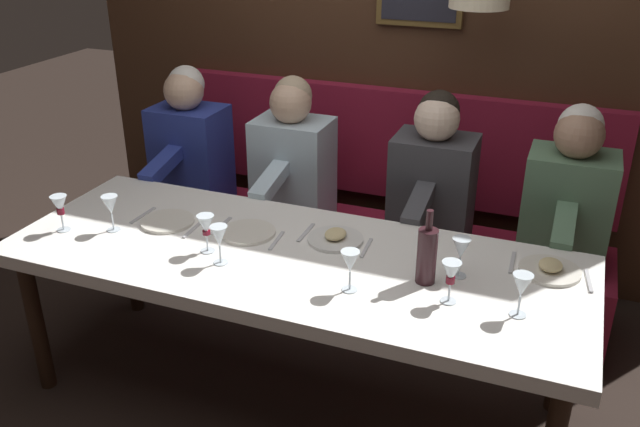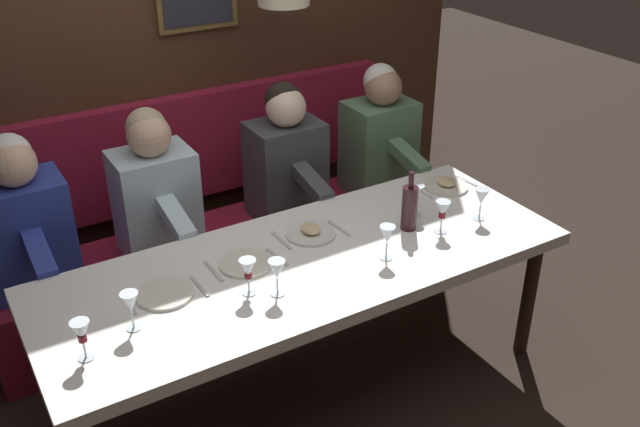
{
  "view_description": "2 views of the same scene",
  "coord_description": "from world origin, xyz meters",
  "px_view_note": "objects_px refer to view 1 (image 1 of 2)",
  "views": [
    {
      "loc": [
        -2.23,
        -1.0,
        2.07
      ],
      "look_at": [
        0.05,
        -0.11,
        0.92
      ],
      "focal_mm": 37.86,
      "sensor_mm": 36.0,
      "label": 1
    },
    {
      "loc": [
        -2.34,
        1.34,
        2.46
      ],
      "look_at": [
        0.05,
        -0.11,
        0.92
      ],
      "focal_mm": 40.03,
      "sensor_mm": 36.0,
      "label": 2
    }
  ],
  "objects_px": {
    "diner_nearest": "(569,194)",
    "wine_glass_5": "(219,237)",
    "wine_bottle": "(427,255)",
    "diner_far": "(189,141)",
    "wine_glass_3": "(451,274)",
    "diner_near": "(433,175)",
    "diner_middle": "(292,155)",
    "wine_glass_6": "(110,206)",
    "wine_glass_2": "(461,249)",
    "dining_table": "(292,267)",
    "wine_glass_1": "(206,226)",
    "wine_glass_0": "(60,206)",
    "wine_glass_4": "(350,263)",
    "wine_glass_7": "(522,287)"
  },
  "relations": [
    {
      "from": "diner_near",
      "to": "wine_glass_5",
      "type": "distance_m",
      "value": 1.22
    },
    {
      "from": "diner_far",
      "to": "wine_glass_3",
      "type": "relative_size",
      "value": 4.82
    },
    {
      "from": "dining_table",
      "to": "wine_glass_2",
      "type": "relative_size",
      "value": 14.67
    },
    {
      "from": "diner_middle",
      "to": "wine_glass_3",
      "type": "height_order",
      "value": "diner_middle"
    },
    {
      "from": "diner_middle",
      "to": "wine_glass_2",
      "type": "distance_m",
      "value": 1.33
    },
    {
      "from": "wine_glass_1",
      "to": "diner_middle",
      "type": "bearing_deg",
      "value": 2.8
    },
    {
      "from": "wine_bottle",
      "to": "wine_glass_1",
      "type": "bearing_deg",
      "value": 95.88
    },
    {
      "from": "wine_glass_6",
      "to": "wine_bottle",
      "type": "distance_m",
      "value": 1.38
    },
    {
      "from": "wine_glass_4",
      "to": "wine_glass_5",
      "type": "height_order",
      "value": "same"
    },
    {
      "from": "wine_glass_0",
      "to": "wine_glass_2",
      "type": "relative_size",
      "value": 1.0
    },
    {
      "from": "diner_middle",
      "to": "diner_nearest",
      "type": "bearing_deg",
      "value": -90.0
    },
    {
      "from": "dining_table",
      "to": "wine_glass_7",
      "type": "distance_m",
      "value": 0.95
    },
    {
      "from": "dining_table",
      "to": "wine_glass_1",
      "type": "relative_size",
      "value": 14.67
    },
    {
      "from": "diner_nearest",
      "to": "wine_glass_5",
      "type": "distance_m",
      "value": 1.65
    },
    {
      "from": "wine_glass_3",
      "to": "wine_glass_6",
      "type": "xyz_separation_m",
      "value": [
        0.03,
        1.49,
        0.0
      ]
    },
    {
      "from": "wine_glass_3",
      "to": "wine_glass_4",
      "type": "bearing_deg",
      "value": 98.95
    },
    {
      "from": "diner_near",
      "to": "diner_far",
      "type": "bearing_deg",
      "value": 90.0
    },
    {
      "from": "diner_near",
      "to": "diner_middle",
      "type": "xyz_separation_m",
      "value": [
        0.0,
        0.77,
        0.0
      ]
    },
    {
      "from": "wine_glass_0",
      "to": "diner_nearest",
      "type": "bearing_deg",
      "value": -62.88
    },
    {
      "from": "wine_glass_5",
      "to": "wine_bottle",
      "type": "relative_size",
      "value": 0.55
    },
    {
      "from": "diner_far",
      "to": "wine_glass_6",
      "type": "xyz_separation_m",
      "value": [
        -0.97,
        -0.2,
        0.04
      ]
    },
    {
      "from": "wine_glass_6",
      "to": "wine_glass_7",
      "type": "height_order",
      "value": "same"
    },
    {
      "from": "diner_middle",
      "to": "wine_glass_0",
      "type": "xyz_separation_m",
      "value": [
        -1.05,
        0.64,
        0.04
      ]
    },
    {
      "from": "wine_glass_0",
      "to": "wine_glass_7",
      "type": "height_order",
      "value": "same"
    },
    {
      "from": "diner_far",
      "to": "wine_glass_4",
      "type": "xyz_separation_m",
      "value": [
        -1.06,
        -1.33,
        0.04
      ]
    },
    {
      "from": "wine_glass_1",
      "to": "wine_glass_3",
      "type": "height_order",
      "value": "same"
    },
    {
      "from": "wine_glass_4",
      "to": "wine_glass_6",
      "type": "height_order",
      "value": "same"
    },
    {
      "from": "diner_middle",
      "to": "wine_glass_1",
      "type": "bearing_deg",
      "value": -177.2
    },
    {
      "from": "dining_table",
      "to": "diner_middle",
      "type": "distance_m",
      "value": 0.97
    },
    {
      "from": "wine_glass_4",
      "to": "diner_far",
      "type": "bearing_deg",
      "value": 51.53
    },
    {
      "from": "wine_glass_3",
      "to": "wine_glass_7",
      "type": "relative_size",
      "value": 1.0
    },
    {
      "from": "wine_glass_7",
      "to": "wine_glass_6",
      "type": "bearing_deg",
      "value": 88.96
    },
    {
      "from": "wine_glass_1",
      "to": "wine_glass_2",
      "type": "distance_m",
      "value": 1.02
    },
    {
      "from": "wine_glass_5",
      "to": "wine_glass_2",
      "type": "bearing_deg",
      "value": -74.79
    },
    {
      "from": "diner_middle",
      "to": "wine_glass_5",
      "type": "height_order",
      "value": "diner_middle"
    },
    {
      "from": "diner_middle",
      "to": "wine_bottle",
      "type": "distance_m",
      "value": 1.3
    },
    {
      "from": "dining_table",
      "to": "wine_glass_1",
      "type": "height_order",
      "value": "wine_glass_1"
    },
    {
      "from": "wine_glass_6",
      "to": "wine_glass_7",
      "type": "bearing_deg",
      "value": -91.04
    },
    {
      "from": "wine_glass_0",
      "to": "dining_table",
      "type": "bearing_deg",
      "value": -80.64
    },
    {
      "from": "wine_glass_2",
      "to": "diner_near",
      "type": "bearing_deg",
      "value": 19.69
    },
    {
      "from": "wine_glass_5",
      "to": "wine_glass_7",
      "type": "relative_size",
      "value": 1.0
    },
    {
      "from": "wine_glass_1",
      "to": "diner_near",
      "type": "bearing_deg",
      "value": -35.94
    },
    {
      "from": "wine_glass_4",
      "to": "wine_glass_5",
      "type": "relative_size",
      "value": 1.0
    },
    {
      "from": "wine_glass_5",
      "to": "wine_glass_6",
      "type": "height_order",
      "value": "same"
    },
    {
      "from": "wine_glass_1",
      "to": "wine_glass_6",
      "type": "distance_m",
      "value": 0.49
    },
    {
      "from": "wine_glass_7",
      "to": "dining_table",
      "type": "bearing_deg",
      "value": 82.59
    },
    {
      "from": "diner_nearest",
      "to": "wine_glass_2",
      "type": "xyz_separation_m",
      "value": [
        -0.81,
        0.35,
        0.04
      ]
    },
    {
      "from": "wine_glass_1",
      "to": "dining_table",
      "type": "bearing_deg",
      "value": -72.17
    },
    {
      "from": "dining_table",
      "to": "wine_glass_3",
      "type": "height_order",
      "value": "wine_glass_3"
    },
    {
      "from": "wine_glass_4",
      "to": "wine_glass_6",
      "type": "relative_size",
      "value": 1.0
    }
  ]
}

